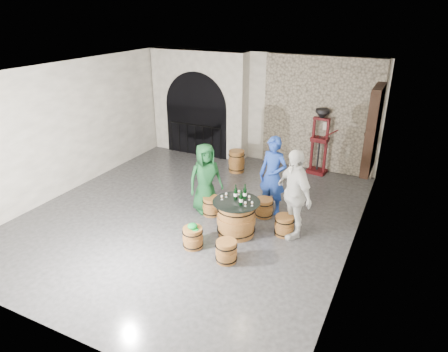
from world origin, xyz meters
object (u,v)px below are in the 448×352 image
at_px(barrel_stool_right, 284,225).
at_px(person_white, 294,194).
at_px(barrel_stool_near_left, 193,238).
at_px(wine_bottle_right, 245,193).
at_px(wine_bottle_center, 241,199).
at_px(barrel_stool_far, 264,208).
at_px(corking_press, 320,137).
at_px(side_barrel, 237,161).
at_px(barrel_table, 236,218).
at_px(barrel_stool_left, 211,206).
at_px(person_blue, 273,176).
at_px(wine_bottle_left, 236,193).
at_px(barrel_stool_near_right, 226,251).
at_px(person_green, 205,178).

distance_m(barrel_stool_right, person_white, 0.74).
height_order(barrel_stool_near_left, wine_bottle_right, wine_bottle_right).
bearing_deg(wine_bottle_center, barrel_stool_far, 83.97).
relative_size(barrel_stool_right, corking_press, 0.23).
relative_size(side_barrel, corking_press, 0.34).
distance_m(barrel_stool_near_left, wine_bottle_right, 1.39).
bearing_deg(barrel_table, barrel_stool_left, 148.89).
bearing_deg(barrel_stool_left, wine_bottle_right, -18.50).
bearing_deg(person_blue, wine_bottle_left, -99.18).
relative_size(wine_bottle_left, corking_press, 0.18).
bearing_deg(wine_bottle_right, side_barrel, 117.42).
bearing_deg(person_blue, barrel_table, -95.28).
relative_size(barrel_stool_near_left, wine_bottle_center, 1.32).
bearing_deg(barrel_stool_near_left, wine_bottle_left, 61.85).
bearing_deg(wine_bottle_right, barrel_stool_left, 161.50).
bearing_deg(person_blue, wine_bottle_right, -92.79).
distance_m(barrel_stool_right, corking_press, 3.71).
height_order(barrel_stool_near_right, person_blue, person_blue).
xyz_separation_m(person_blue, wine_bottle_left, (-0.39, -1.16, -0.02)).
bearing_deg(barrel_stool_far, barrel_stool_near_right, -90.20).
bearing_deg(wine_bottle_right, corking_press, 81.16).
bearing_deg(wine_bottle_left, barrel_stool_right, 18.33).
bearing_deg(wine_bottle_center, corking_press, 82.31).
xyz_separation_m(side_barrel, corking_press, (2.10, 0.92, 0.76)).
xyz_separation_m(barrel_stool_near_right, barrel_stool_near_left, (-0.80, 0.14, 0.00)).
bearing_deg(wine_bottle_left, person_green, 151.22).
xyz_separation_m(barrel_table, barrel_stool_left, (-0.85, 0.52, -0.16)).
relative_size(person_white, side_barrel, 3.01).
distance_m(barrel_stool_far, wine_bottle_left, 1.15).
relative_size(person_green, corking_press, 0.88).
bearing_deg(barrel_table, barrel_stool_far, 75.48).
height_order(barrel_stool_left, barrel_stool_near_right, same).
relative_size(wine_bottle_left, side_barrel, 0.52).
bearing_deg(person_white, corking_press, 136.49).
bearing_deg(wine_bottle_right, person_green, 159.04).
height_order(barrel_stool_right, barrel_stool_near_left, same).
height_order(barrel_stool_right, person_white, person_white).
relative_size(barrel_stool_left, wine_bottle_center, 1.32).
distance_m(person_white, wine_bottle_left, 1.17).
height_order(barrel_stool_right, wine_bottle_right, wine_bottle_right).
xyz_separation_m(barrel_stool_right, wine_bottle_right, (-0.81, -0.22, 0.67)).
bearing_deg(person_green, person_blue, -27.90).
height_order(barrel_stool_right, side_barrel, side_barrel).
xyz_separation_m(wine_bottle_left, corking_press, (0.76, 3.93, 0.19)).
bearing_deg(barrel_table, side_barrel, 114.40).
bearing_deg(barrel_stool_near_left, barrel_stool_left, 102.56).
height_order(wine_bottle_center, wine_bottle_right, same).
bearing_deg(barrel_stool_near_right, person_white, 61.04).
height_order(barrel_stool_left, corking_press, corking_press).
height_order(wine_bottle_left, wine_bottle_center, same).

